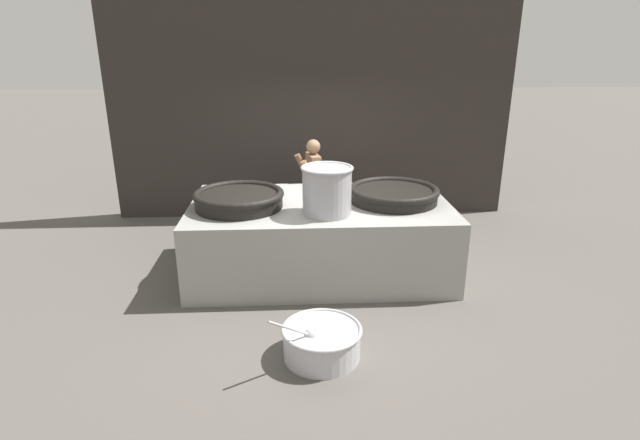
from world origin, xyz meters
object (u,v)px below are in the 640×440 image
prep_bowl_vegetables (322,341)px  giant_wok_near (239,198)px  cook (313,185)px  stock_pot (327,190)px  giant_wok_far (394,194)px

prep_bowl_vegetables → giant_wok_near: bearing=116.8°
giant_wok_near → cook: size_ratio=0.73×
giant_wok_near → stock_pot: size_ratio=1.81×
stock_pot → cook: 1.80m
giant_wok_near → stock_pot: bearing=-16.2°
giant_wok_far → cook: cook is taller
giant_wok_far → stock_pot: stock_pot is taller
cook → giant_wok_near: bearing=44.8°
stock_pot → cook: cook is taller
giant_wok_far → cook: bearing=128.5°
giant_wok_near → stock_pot: 1.16m
cook → giant_wok_far: bearing=118.2°
stock_pot → prep_bowl_vegetables: 1.91m
giant_wok_near → giant_wok_far: giant_wok_near is taller
giant_wok_far → prep_bowl_vegetables: (-1.07, -2.03, -0.89)m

